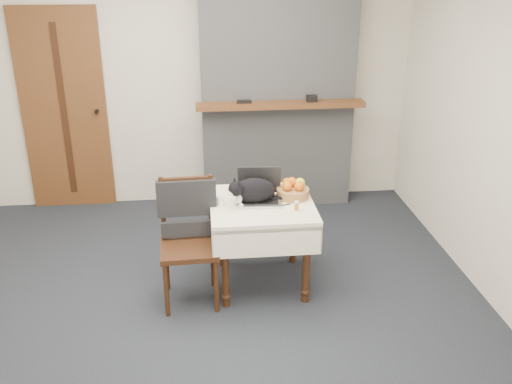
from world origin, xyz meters
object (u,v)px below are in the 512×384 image
Objects in this scene: fruit_basket at (293,190)px; door at (64,111)px; cream_jar at (221,200)px; chair at (188,223)px; cat at (255,191)px; laptop at (259,192)px; side_table at (262,216)px; pill_bottle at (297,206)px.

door is at bearing 140.72° from fruit_basket.
chair is at bearing -159.70° from cream_jar.
chair is (-0.81, -0.18, -0.15)m from fruit_basket.
laptop is at bearing 24.42° from cat.
door is 2.56× the size of side_table.
chair is (-0.51, -0.11, -0.19)m from cat.
side_table is 0.22m from cat.
laptop is 0.76× the size of cat.
side_table is at bearing -161.59° from fruit_basket.
chair reaches higher than cat.
cat is at bearing 3.61° from cream_jar.
laptop is 0.31m from cream_jar.
chair is at bearing -159.57° from laptop.
door is 4.26× the size of cat.
pill_bottle is at bearing -34.01° from side_table.
cat is 0.27m from cream_jar.
chair reaches higher than side_table.
door reaches higher than chair.
cream_jar is at bearing 159.80° from cat.
cream_jar is at bearing -178.44° from side_table.
fruit_basket is at bearing 87.15° from pill_bottle.
pill_bottle is (0.29, -0.17, -0.06)m from cat.
cat is 0.55m from chair.
cat is 6.75× the size of cream_jar.
chair is (-0.80, 0.06, -0.13)m from pill_bottle.
chair is at bearing 175.67° from pill_bottle.
door reaches higher than cream_jar.
fruit_basket is (0.56, 0.09, 0.02)m from cream_jar.
side_table is (1.77, -1.73, -0.41)m from door.
door is 2.23m from chair.
side_table is 11.24× the size of pill_bottle.
fruit_basket reaches higher than cream_jar.
door is 2.29m from cream_jar.
fruit_basket is 0.27× the size of chair.
laptop is 1.41× the size of fruit_basket.
laptop is (-0.01, 0.05, 0.17)m from side_table.
door reaches higher than side_table.
pill_bottle is at bearing -43.37° from door.
laptop reaches higher than fruit_basket.
cat is 1.87× the size of fruit_basket.
side_table is 0.32m from pill_bottle.
door is at bearing 121.16° from chair.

